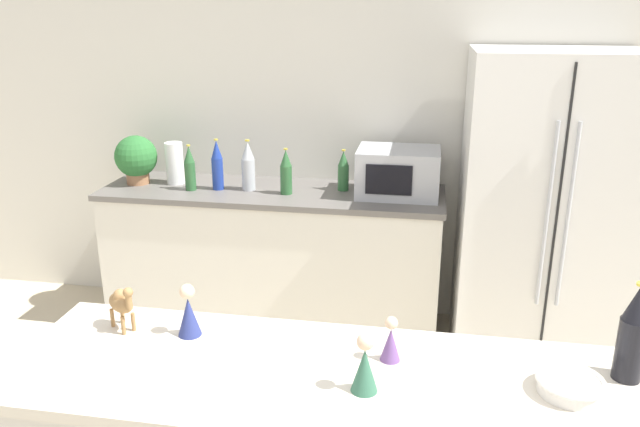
# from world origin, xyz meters

# --- Properties ---
(wall_back) EXTENTS (8.00, 0.06, 2.55)m
(wall_back) POSITION_xyz_m (0.00, 2.73, 1.27)
(wall_back) COLOR silver
(wall_back) RESTS_ON ground_plane
(back_counter) EXTENTS (2.10, 0.63, 0.91)m
(back_counter) POSITION_xyz_m (-0.52, 2.40, 0.46)
(back_counter) COLOR silver
(back_counter) RESTS_ON ground_plane
(refrigerator) EXTENTS (0.91, 0.74, 1.77)m
(refrigerator) POSITION_xyz_m (1.07, 2.33, 0.89)
(refrigerator) COLOR silver
(refrigerator) RESTS_ON ground_plane
(potted_plant) EXTENTS (0.26, 0.26, 0.31)m
(potted_plant) POSITION_xyz_m (-1.40, 2.39, 1.08)
(potted_plant) COLOR #9E6B47
(potted_plant) RESTS_ON back_counter
(paper_towel_roll) EXTENTS (0.11, 0.11, 0.26)m
(paper_towel_roll) POSITION_xyz_m (-1.16, 2.43, 1.04)
(paper_towel_roll) COLOR white
(paper_towel_roll) RESTS_ON back_counter
(microwave) EXTENTS (0.48, 0.37, 0.28)m
(microwave) POSITION_xyz_m (0.25, 2.42, 1.05)
(microwave) COLOR #B2B5BA
(microwave) RESTS_ON back_counter
(back_bottle_0) EXTENTS (0.07, 0.07, 0.28)m
(back_bottle_0) POSITION_xyz_m (-1.01, 2.31, 1.05)
(back_bottle_0) COLOR #2D6033
(back_bottle_0) RESTS_ON back_counter
(back_bottle_1) EXTENTS (0.07, 0.07, 0.31)m
(back_bottle_1) POSITION_xyz_m (-0.85, 2.35, 1.06)
(back_bottle_1) COLOR navy
(back_bottle_1) RESTS_ON back_counter
(back_bottle_2) EXTENTS (0.07, 0.07, 0.28)m
(back_bottle_2) POSITION_xyz_m (-0.41, 2.33, 1.04)
(back_bottle_2) COLOR #2D6033
(back_bottle_2) RESTS_ON back_counter
(back_bottle_3) EXTENTS (0.07, 0.07, 0.25)m
(back_bottle_3) POSITION_xyz_m (-0.09, 2.46, 1.03)
(back_bottle_3) COLOR #2D6033
(back_bottle_3) RESTS_ON back_counter
(back_bottle_4) EXTENTS (0.08, 0.08, 0.31)m
(back_bottle_4) POSITION_xyz_m (-0.66, 2.37, 1.06)
(back_bottle_4) COLOR #B2B7BC
(back_bottle_4) RESTS_ON back_counter
(wine_bottle) EXTENTS (0.08, 0.08, 0.29)m
(wine_bottle) POSITION_xyz_m (0.99, 0.45, 1.14)
(wine_bottle) COLOR black
(wine_bottle) RESTS_ON bar_counter
(fruit_bowl) EXTENTS (0.18, 0.18, 0.05)m
(fruit_bowl) POSITION_xyz_m (0.82, 0.35, 1.02)
(fruit_bowl) COLOR white
(fruit_bowl) RESTS_ON bar_counter
(camel_figurine) EXTENTS (0.13, 0.11, 0.16)m
(camel_figurine) POSITION_xyz_m (-0.53, 0.48, 1.09)
(camel_figurine) COLOR olive
(camel_figurine) RESTS_ON bar_counter
(wise_man_figurine_blue) EXTENTS (0.07, 0.07, 0.17)m
(wise_man_figurine_blue) POSITION_xyz_m (-0.31, 0.48, 1.07)
(wise_man_figurine_blue) COLOR navy
(wise_man_figurine_blue) RESTS_ON bar_counter
(wise_man_figurine_crimson) EXTENTS (0.06, 0.06, 0.14)m
(wise_man_figurine_crimson) POSITION_xyz_m (0.33, 0.44, 1.06)
(wise_man_figurine_crimson) COLOR #6B4784
(wise_man_figurine_crimson) RESTS_ON bar_counter
(wise_man_figurine_purple) EXTENTS (0.07, 0.07, 0.17)m
(wise_man_figurine_purple) POSITION_xyz_m (0.27, 0.27, 1.07)
(wise_man_figurine_purple) COLOR #33664C
(wise_man_figurine_purple) RESTS_ON bar_counter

